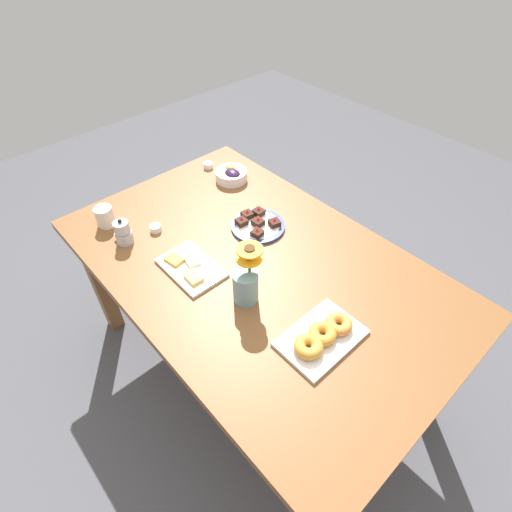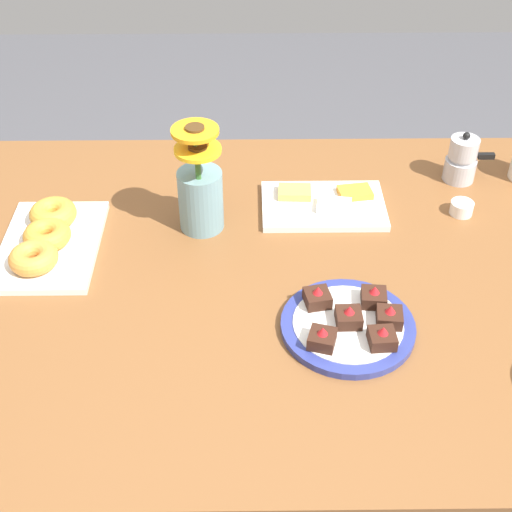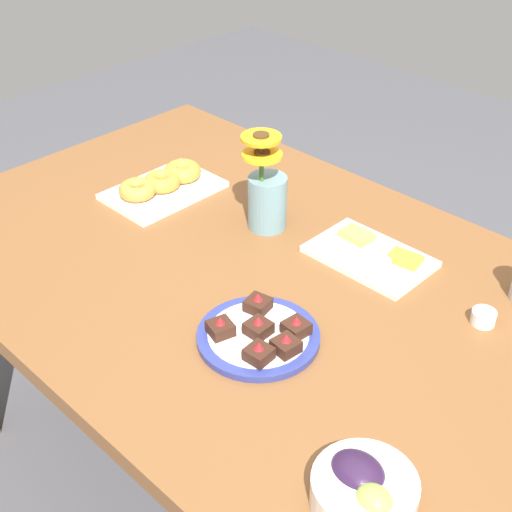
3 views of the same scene
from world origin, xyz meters
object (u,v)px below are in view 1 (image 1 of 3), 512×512
(grape_bowl, at_px, (231,175))
(dining_table, at_px, (256,278))
(croissant_platter, at_px, (322,336))
(moka_pot, at_px, (123,233))
(jam_cup_honey, at_px, (208,165))
(dessert_plate, at_px, (258,225))
(flower_vase, at_px, (246,283))
(jam_cup_berry, at_px, (156,228))
(cheese_platter, at_px, (190,267))
(coffee_mug, at_px, (105,216))

(grape_bowl, bearing_deg, dining_table, 149.51)
(croissant_platter, bearing_deg, moka_pot, 15.29)
(jam_cup_honey, distance_m, dessert_plate, 0.54)
(dessert_plate, bearing_deg, flower_vase, 131.85)
(dining_table, bearing_deg, jam_cup_honey, -22.66)
(jam_cup_honey, bearing_deg, jam_cup_berry, 118.07)
(jam_cup_berry, height_order, moka_pot, moka_pot)
(croissant_platter, bearing_deg, flower_vase, 12.34)
(cheese_platter, xyz_separation_m, flower_vase, (-0.26, -0.06, 0.07))
(moka_pot, bearing_deg, dining_table, -145.32)
(croissant_platter, bearing_deg, jam_cup_berry, 7.15)
(grape_bowl, height_order, flower_vase, flower_vase)
(grape_bowl, distance_m, dessert_plate, 0.39)
(cheese_platter, bearing_deg, grape_bowl, -54.23)
(jam_cup_berry, bearing_deg, croissant_platter, -172.85)
(cheese_platter, xyz_separation_m, moka_pot, (0.31, 0.11, 0.04))
(jam_cup_berry, bearing_deg, dining_table, -156.82)
(dessert_plate, bearing_deg, cheese_platter, 92.00)
(dining_table, relative_size, cheese_platter, 6.15)
(cheese_platter, bearing_deg, dessert_plate, -88.00)
(jam_cup_honey, bearing_deg, flower_vase, 151.46)
(dining_table, xyz_separation_m, moka_pot, (0.46, 0.32, 0.13))
(moka_pot, bearing_deg, grape_bowl, -84.64)
(cheese_platter, bearing_deg, dining_table, -124.99)
(croissant_platter, relative_size, moka_pot, 2.35)
(coffee_mug, height_order, grape_bowl, coffee_mug)
(croissant_platter, height_order, dessert_plate, same)
(grape_bowl, distance_m, flower_vase, 0.77)
(coffee_mug, xyz_separation_m, jam_cup_berry, (-0.18, -0.14, -0.03))
(dining_table, height_order, moka_pot, moka_pot)
(coffee_mug, distance_m, cheese_platter, 0.48)
(cheese_platter, distance_m, jam_cup_berry, 0.29)
(jam_cup_honey, distance_m, moka_pot, 0.65)
(cheese_platter, bearing_deg, croissant_platter, -166.89)
(dining_table, xyz_separation_m, croissant_platter, (-0.41, 0.08, 0.11))
(grape_bowl, height_order, croissant_platter, grape_bowl)
(croissant_platter, height_order, moka_pot, moka_pot)
(jam_cup_berry, bearing_deg, flower_vase, -175.78)
(jam_cup_honey, relative_size, moka_pot, 0.40)
(flower_vase, bearing_deg, cheese_platter, 13.99)
(moka_pot, bearing_deg, jam_cup_honey, -69.38)
(jam_cup_berry, bearing_deg, dessert_plate, -128.95)
(dessert_plate, bearing_deg, coffee_mug, 46.29)
(moka_pot, bearing_deg, coffee_mug, 1.53)
(grape_bowl, relative_size, jam_cup_berry, 3.28)
(coffee_mug, relative_size, dessert_plate, 0.48)
(grape_bowl, relative_size, croissant_platter, 0.56)
(grape_bowl, bearing_deg, coffee_mug, 81.21)
(grape_bowl, distance_m, jam_cup_honey, 0.17)
(jam_cup_berry, bearing_deg, coffee_mug, 37.02)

